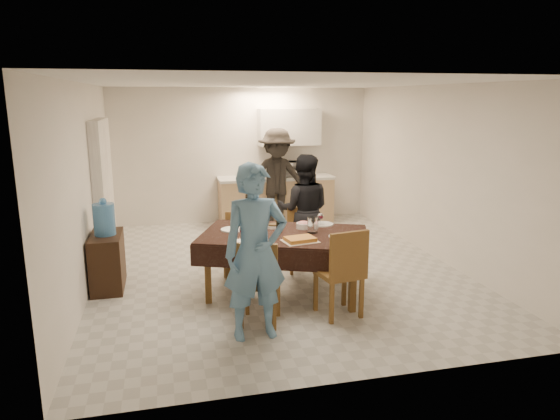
{
  "coord_description": "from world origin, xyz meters",
  "views": [
    {
      "loc": [
        -1.52,
        -6.65,
        2.42
      ],
      "look_at": [
        -0.02,
        -0.3,
        0.94
      ],
      "focal_mm": 32.0,
      "sensor_mm": 36.0,
      "label": 1
    }
  ],
  "objects_px": {
    "water_jug": "(104,219)",
    "microwave": "(291,169)",
    "person_near": "(255,252)",
    "person_far": "(304,210)",
    "person_kitchen": "(277,179)",
    "console": "(108,261)",
    "savoury_tart": "(300,239)",
    "wine_bottle": "(279,221)",
    "water_pitcher": "(312,225)",
    "dining_table": "(284,236)"
  },
  "relations": [
    {
      "from": "wine_bottle",
      "to": "savoury_tart",
      "type": "height_order",
      "value": "wine_bottle"
    },
    {
      "from": "dining_table",
      "to": "wine_bottle",
      "type": "relative_size",
      "value": 7.83
    },
    {
      "from": "wine_bottle",
      "to": "person_kitchen",
      "type": "relative_size",
      "value": 0.16
    },
    {
      "from": "water_jug",
      "to": "person_kitchen",
      "type": "height_order",
      "value": "person_kitchen"
    },
    {
      "from": "wine_bottle",
      "to": "person_kitchen",
      "type": "xyz_separation_m",
      "value": [
        0.68,
        3.09,
        0.01
      ]
    },
    {
      "from": "water_jug",
      "to": "person_far",
      "type": "distance_m",
      "value": 2.74
    },
    {
      "from": "console",
      "to": "person_far",
      "type": "relative_size",
      "value": 0.47
    },
    {
      "from": "water_jug",
      "to": "wine_bottle",
      "type": "relative_size",
      "value": 1.37
    },
    {
      "from": "savoury_tart",
      "to": "microwave",
      "type": "distance_m",
      "value": 4.08
    },
    {
      "from": "console",
      "to": "person_kitchen",
      "type": "bearing_deg",
      "value": 41.08
    },
    {
      "from": "dining_table",
      "to": "person_near",
      "type": "xyz_separation_m",
      "value": [
        -0.55,
        -1.05,
        0.16
      ]
    },
    {
      "from": "microwave",
      "to": "person_far",
      "type": "xyz_separation_m",
      "value": [
        -0.46,
        -2.54,
        -0.24
      ]
    },
    {
      "from": "dining_table",
      "to": "wine_bottle",
      "type": "distance_m",
      "value": 0.2
    },
    {
      "from": "microwave",
      "to": "person_near",
      "type": "distance_m",
      "value": 4.9
    },
    {
      "from": "console",
      "to": "savoury_tart",
      "type": "distance_m",
      "value": 2.55
    },
    {
      "from": "water_pitcher",
      "to": "person_near",
      "type": "bearing_deg",
      "value": -131.99
    },
    {
      "from": "water_jug",
      "to": "person_kitchen",
      "type": "relative_size",
      "value": 0.21
    },
    {
      "from": "wine_bottle",
      "to": "microwave",
      "type": "relative_size",
      "value": 0.57
    },
    {
      "from": "dining_table",
      "to": "person_kitchen",
      "type": "xyz_separation_m",
      "value": [
        0.63,
        3.14,
        0.19
      ]
    },
    {
      "from": "wine_bottle",
      "to": "person_kitchen",
      "type": "distance_m",
      "value": 3.16
    },
    {
      "from": "console",
      "to": "water_jug",
      "type": "xyz_separation_m",
      "value": [
        0.0,
        0.0,
        0.56
      ]
    },
    {
      "from": "water_pitcher",
      "to": "savoury_tart",
      "type": "relative_size",
      "value": 0.5
    },
    {
      "from": "water_jug",
      "to": "person_near",
      "type": "distance_m",
      "value": 2.38
    },
    {
      "from": "water_pitcher",
      "to": "microwave",
      "type": "relative_size",
      "value": 0.39
    },
    {
      "from": "water_jug",
      "to": "savoury_tart",
      "type": "bearing_deg",
      "value": -25.46
    },
    {
      "from": "person_far",
      "to": "person_near",
      "type": "bearing_deg",
      "value": 80.28
    },
    {
      "from": "wine_bottle",
      "to": "person_near",
      "type": "bearing_deg",
      "value": -114.44
    },
    {
      "from": "person_far",
      "to": "water_jug",
      "type": "bearing_deg",
      "value": 25.31
    },
    {
      "from": "dining_table",
      "to": "microwave",
      "type": "distance_m",
      "value": 3.74
    },
    {
      "from": "wine_bottle",
      "to": "water_pitcher",
      "type": "distance_m",
      "value": 0.41
    },
    {
      "from": "dining_table",
      "to": "person_far",
      "type": "height_order",
      "value": "person_far"
    },
    {
      "from": "water_jug",
      "to": "person_far",
      "type": "relative_size",
      "value": 0.25
    },
    {
      "from": "person_near",
      "to": "water_jug",
      "type": "bearing_deg",
      "value": 128.62
    },
    {
      "from": "dining_table",
      "to": "microwave",
      "type": "xyz_separation_m",
      "value": [
        1.01,
        3.59,
        0.31
      ]
    },
    {
      "from": "water_pitcher",
      "to": "microwave",
      "type": "height_order",
      "value": "microwave"
    },
    {
      "from": "water_jug",
      "to": "microwave",
      "type": "bearing_deg",
      "value": 42.3
    },
    {
      "from": "water_jug",
      "to": "microwave",
      "type": "xyz_separation_m",
      "value": [
        3.18,
        2.89,
        0.14
      ]
    },
    {
      "from": "person_kitchen",
      "to": "console",
      "type": "bearing_deg",
      "value": -138.92
    },
    {
      "from": "console",
      "to": "water_pitcher",
      "type": "bearing_deg",
      "value": -16.57
    },
    {
      "from": "person_far",
      "to": "person_kitchen",
      "type": "xyz_separation_m",
      "value": [
        0.08,
        2.09,
        0.12
      ]
    },
    {
      "from": "savoury_tart",
      "to": "person_kitchen",
      "type": "xyz_separation_m",
      "value": [
        0.53,
        3.52,
        0.13
      ]
    },
    {
      "from": "water_pitcher",
      "to": "person_kitchen",
      "type": "height_order",
      "value": "person_kitchen"
    },
    {
      "from": "savoury_tart",
      "to": "person_far",
      "type": "height_order",
      "value": "person_far"
    },
    {
      "from": "water_jug",
      "to": "water_pitcher",
      "type": "xyz_separation_m",
      "value": [
        2.51,
        -0.75,
        -0.03
      ]
    },
    {
      "from": "wine_bottle",
      "to": "person_near",
      "type": "xyz_separation_m",
      "value": [
        -0.5,
        -1.1,
        -0.03
      ]
    },
    {
      "from": "dining_table",
      "to": "console",
      "type": "bearing_deg",
      "value": -176.25
    },
    {
      "from": "wine_bottle",
      "to": "person_near",
      "type": "height_order",
      "value": "person_near"
    },
    {
      "from": "person_near",
      "to": "person_far",
      "type": "distance_m",
      "value": 2.37
    },
    {
      "from": "water_jug",
      "to": "wine_bottle",
      "type": "distance_m",
      "value": 2.21
    },
    {
      "from": "dining_table",
      "to": "microwave",
      "type": "bearing_deg",
      "value": 95.9
    }
  ]
}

